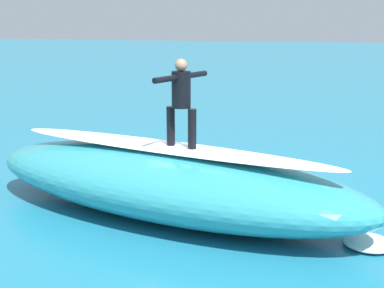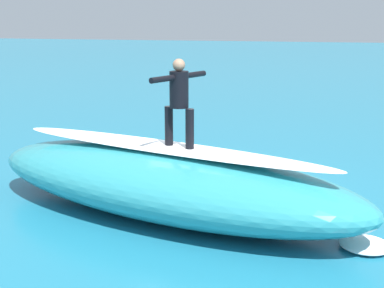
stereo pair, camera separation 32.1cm
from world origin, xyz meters
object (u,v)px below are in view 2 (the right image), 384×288
Objects in this scene: surfboard_riding at (179,149)px; surfboard_paddling at (202,176)px; surfer_riding at (179,96)px; surfer_paddling at (202,167)px.

surfboard_riding is 0.97× the size of surfboard_paddling.
surfer_riding is (0.00, 0.00, 0.93)m from surfboard_riding.
surfer_riding reaches higher than surfboard_paddling.
surfer_riding is 0.89× the size of surfer_paddling.
surfboard_riding is 1.30× the size of surfer_paddling.
surfboard_paddling is 0.21m from surfer_paddling.
surfer_paddling is at bearing -180.00° from surfboard_paddling.
surfer_riding is at bearing -11.89° from surfer_paddling.
surfboard_paddling is at bearing -62.62° from surfboard_riding.
surfer_riding reaches higher than surfer_paddling.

